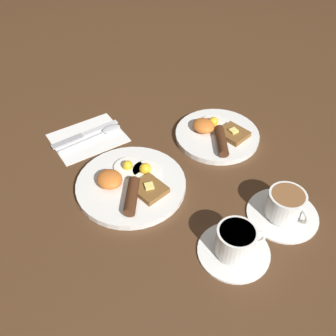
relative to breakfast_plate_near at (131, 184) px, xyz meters
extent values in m
plane|color=#4C301C|center=(0.00, 0.00, -0.01)|extent=(3.00, 3.00, 0.00)
cylinder|color=white|center=(0.00, 0.00, 0.00)|extent=(0.26, 0.26, 0.01)
cylinder|color=white|center=(-0.05, 0.02, 0.01)|extent=(0.07, 0.07, 0.01)
sphere|color=yellow|center=(-0.04, 0.02, 0.01)|extent=(0.02, 0.02, 0.02)
cylinder|color=white|center=(-0.01, 0.05, 0.01)|extent=(0.07, 0.07, 0.01)
sphere|color=yellow|center=(-0.01, 0.05, 0.02)|extent=(0.03, 0.03, 0.03)
ellipsoid|color=orange|center=(-0.03, -0.04, 0.02)|extent=(0.06, 0.06, 0.03)
cylinder|color=#472614|center=(0.05, -0.03, 0.02)|extent=(0.09, 0.08, 0.03)
cube|color=brown|center=(0.05, 0.02, 0.01)|extent=(0.08, 0.07, 0.01)
cube|color=#F4E072|center=(0.05, 0.02, 0.02)|extent=(0.03, 0.03, 0.01)
cylinder|color=white|center=(-0.01, 0.29, 0.00)|extent=(0.23, 0.23, 0.01)
cylinder|color=white|center=(-0.05, 0.31, 0.01)|extent=(0.07, 0.07, 0.01)
sphere|color=yellow|center=(-0.05, 0.30, 0.01)|extent=(0.03, 0.03, 0.03)
ellipsoid|color=orange|center=(-0.05, 0.27, 0.02)|extent=(0.06, 0.06, 0.03)
cylinder|color=#462513|center=(0.03, 0.27, 0.02)|extent=(0.10, 0.08, 0.03)
cube|color=brown|center=(0.02, 0.32, 0.01)|extent=(0.08, 0.07, 0.01)
cube|color=#F4E072|center=(0.02, 0.32, 0.02)|extent=(0.02, 0.02, 0.01)
cylinder|color=white|center=(0.28, 0.07, -0.01)|extent=(0.15, 0.15, 0.01)
cylinder|color=white|center=(0.28, 0.07, 0.03)|extent=(0.08, 0.08, 0.06)
cylinder|color=brown|center=(0.28, 0.07, 0.05)|extent=(0.07, 0.07, 0.00)
torus|color=white|center=(0.30, 0.10, 0.03)|extent=(0.03, 0.04, 0.04)
cylinder|color=white|center=(0.28, 0.22, -0.01)|extent=(0.16, 0.16, 0.01)
cylinder|color=white|center=(0.28, 0.22, 0.03)|extent=(0.08, 0.08, 0.06)
cylinder|color=brown|center=(0.28, 0.22, 0.05)|extent=(0.07, 0.07, 0.00)
torus|color=white|center=(0.32, 0.22, 0.03)|extent=(0.04, 0.01, 0.04)
cube|color=white|center=(-0.23, 0.01, -0.01)|extent=(0.16, 0.20, 0.01)
cube|color=silver|center=(-0.24, 0.05, -0.01)|extent=(0.02, 0.11, 0.00)
cube|color=#9E9EA3|center=(-0.24, -0.05, -0.01)|extent=(0.02, 0.09, 0.01)
ellipsoid|color=silver|center=(-0.21, 0.08, 0.00)|extent=(0.04, 0.05, 0.01)
cube|color=silver|center=(-0.21, -0.02, -0.01)|extent=(0.01, 0.13, 0.00)
camera|label=1|loc=(0.57, -0.32, 0.67)|focal=42.00mm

